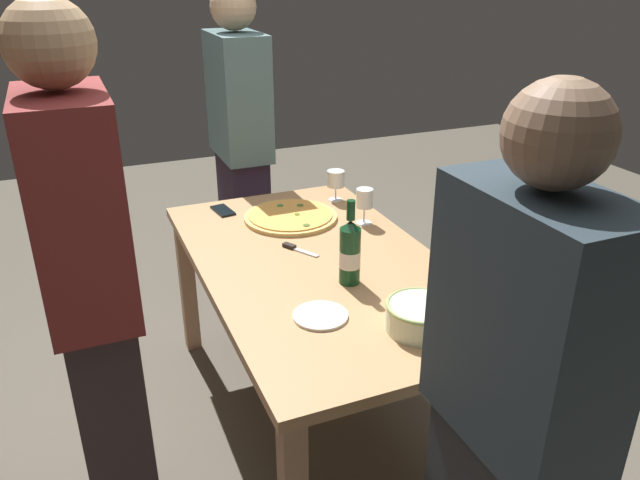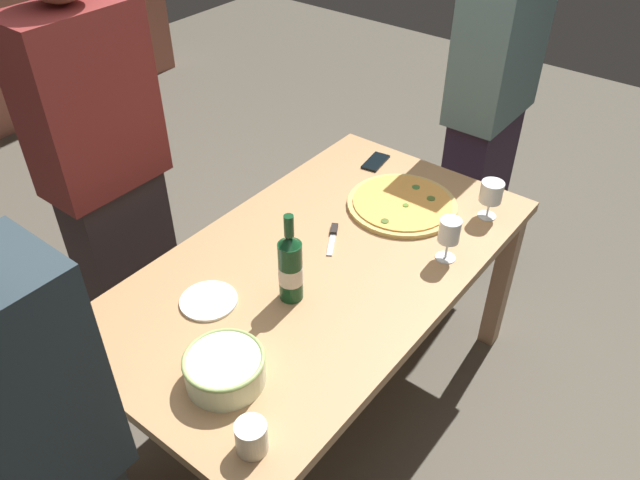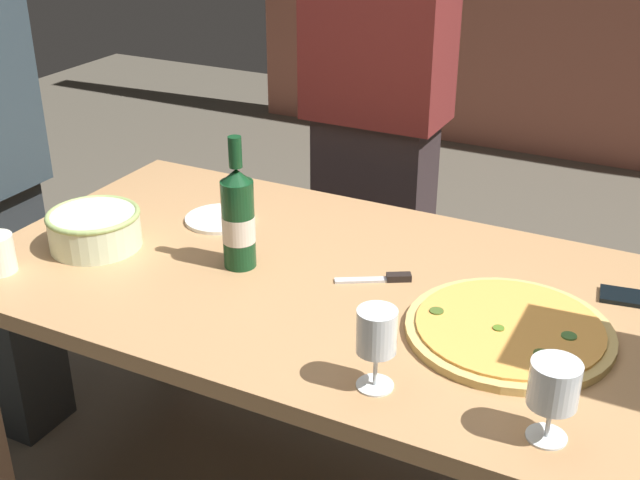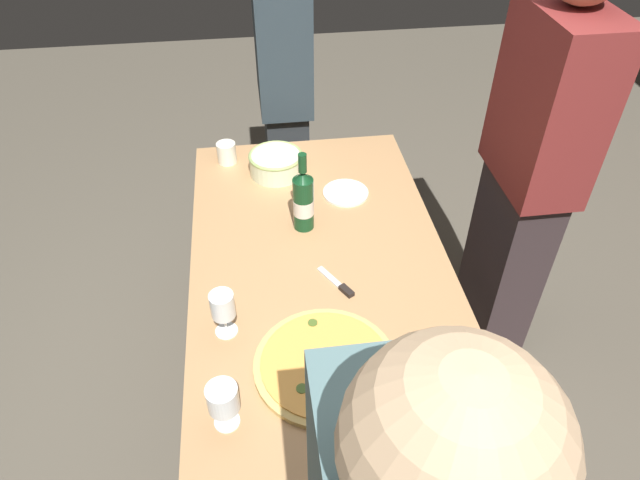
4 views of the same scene
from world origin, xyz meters
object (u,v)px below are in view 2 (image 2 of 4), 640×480
Objects in this scene: pizza at (402,204)px; wine_glass_near_pizza at (449,233)px; wine_glass_by_bottle at (491,193)px; wine_bottle at (290,267)px; cup_amber at (252,437)px; serving_bowl at (225,368)px; pizza_knife at (333,235)px; person_guest_left at (106,175)px; person_guest_right at (489,109)px; cell_phone at (376,162)px; side_plate at (209,301)px; dining_table at (320,282)px.

wine_glass_near_pizza is at bearing -121.18° from pizza.
wine_glass_near_pizza reaches higher than wine_glass_by_bottle.
wine_bottle is 3.52× the size of cup_amber.
serving_bowl is 0.72m from pizza_knife.
person_guest_left reaches higher than pizza.
person_guest_right is at bearing 2.56° from serving_bowl.
wine_bottle is 0.89m from cell_phone.
person_guest_right is (1.37, 0.00, -0.00)m from wine_bottle.
serving_bowl is at bearing -34.79° from person_guest_left.
person_guest_left is (-0.82, 1.16, 0.03)m from wine_glass_by_bottle.
pizza_knife is at bearing -11.77° from side_plate.
serving_bowl is at bearing -168.99° from dining_table.
person_guest_left reaches higher than serving_bowl.
serving_bowl is 0.72× the size of wine_bottle.
side_plate is 1.03m from cell_phone.
person_guest_left is (-0.22, 0.83, 0.23)m from dining_table.
pizza is at bearing -46.95° from cell_phone.
pizza_knife is at bearing 110.72° from wine_glass_near_pizza.
pizza_knife is at bearing 9.70° from person_guest_left.
wine_glass_by_bottle is 1.27m from cup_amber.
person_guest_left is 1.65m from person_guest_right.
wine_bottle reaches higher than cup_amber.
cup_amber is (-0.95, 0.02, -0.06)m from wine_glass_near_pizza.
wine_bottle reaches higher than side_plate.
dining_table is 10.79× the size of wine_glass_by_bottle.
person_guest_right reaches higher than dining_table.
cell_phone is (1.03, 0.06, 0.00)m from side_plate.
person_guest_right reaches higher than cell_phone.
person_guest_left is (-0.36, 0.78, 0.13)m from pizza_knife.
side_plate is 1.27× the size of cell_phone.
pizza_knife reaches higher than cell_phone.
wine_bottle is at bearing -169.73° from dining_table.
serving_bowl is at bearing -167.30° from pizza_knife.
cup_amber is at bearing -122.68° from side_plate.
wine_glass_near_pizza is 0.42m from pizza_knife.
pizza is 2.82× the size of wine_glass_by_bottle.
pizza is 0.34m from wine_glass_near_pizza.
side_plate is at bearing 153.36° from wine_glass_by_bottle.
wine_glass_near_pizza is at bearing 179.62° from wine_glass_by_bottle.
wine_glass_near_pizza is at bearing 8.39° from person_guest_left.
cell_phone is at bearing 51.58° from pizza.
dining_table is 8.76× the size of side_plate.
serving_bowl reaches higher than dining_table.
wine_bottle is at bearing 1.66° from person_guest_right.
wine_glass_near_pizza reaches higher than cup_amber.
dining_table is 0.42m from side_plate.
person_guest_left reaches higher than wine_glass_by_bottle.
pizza is at bearing -0.93° from wine_bottle.
wine_glass_by_bottle is at bearing -39.71° from pizza_knife.
wine_bottle reaches higher than wine_glass_near_pizza.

